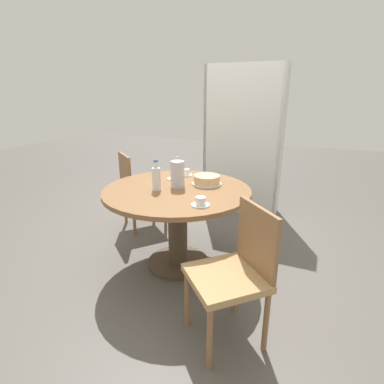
# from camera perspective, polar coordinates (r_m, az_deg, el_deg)

# --- Properties ---
(ground_plane) EXTENTS (14.00, 14.00, 0.00)m
(ground_plane) POSITION_cam_1_polar(r_m,az_deg,el_deg) (2.80, -2.63, -13.40)
(ground_plane) COLOR #56514C
(dining_table) EXTENTS (1.23, 1.23, 0.72)m
(dining_table) POSITION_cam_1_polar(r_m,az_deg,el_deg) (2.56, -2.81, -2.94)
(dining_table) COLOR #473828
(dining_table) RESTS_ON ground_plane
(chair_a) EXTENTS (0.59, 0.59, 0.86)m
(chair_a) POSITION_cam_1_polar(r_m,az_deg,el_deg) (3.38, -10.15, 0.79)
(chair_a) COLOR olive
(chair_a) RESTS_ON ground_plane
(chair_b) EXTENTS (0.59, 0.59, 0.86)m
(chair_b) POSITION_cam_1_polar(r_m,az_deg,el_deg) (1.86, 8.17, -14.57)
(chair_b) COLOR olive
(chair_b) RESTS_ON ground_plane
(bookshelf) EXTENTS (0.95, 0.28, 1.80)m
(bookshelf) POSITION_cam_1_polar(r_m,az_deg,el_deg) (3.80, 9.63, 9.20)
(bookshelf) COLOR silver
(bookshelf) RESTS_ON ground_plane
(coffee_pot) EXTENTS (0.12, 0.12, 0.26)m
(coffee_pot) POSITION_cam_1_polar(r_m,az_deg,el_deg) (2.50, -2.77, 3.56)
(coffee_pot) COLOR silver
(coffee_pot) RESTS_ON dining_table
(water_bottle) EXTENTS (0.07, 0.07, 0.25)m
(water_bottle) POSITION_cam_1_polar(r_m,az_deg,el_deg) (2.44, -6.82, 2.64)
(water_bottle) COLOR silver
(water_bottle) RESTS_ON dining_table
(cake_main) EXTENTS (0.26, 0.26, 0.08)m
(cake_main) POSITION_cam_1_polar(r_m,az_deg,el_deg) (2.60, 2.83, 2.28)
(cake_main) COLOR silver
(cake_main) RESTS_ON dining_table
(cup_a) EXTENTS (0.13, 0.13, 0.06)m
(cup_a) POSITION_cam_1_polar(r_m,az_deg,el_deg) (2.89, -1.19, 3.68)
(cup_a) COLOR silver
(cup_a) RESTS_ON dining_table
(cup_b) EXTENTS (0.13, 0.13, 0.06)m
(cup_b) POSITION_cam_1_polar(r_m,az_deg,el_deg) (2.76, -3.40, 2.97)
(cup_b) COLOR silver
(cup_b) RESTS_ON dining_table
(cup_c) EXTENTS (0.13, 0.13, 0.06)m
(cup_c) POSITION_cam_1_polar(r_m,az_deg,el_deg) (2.11, 1.64, -1.93)
(cup_c) COLOR silver
(cup_c) RESTS_ON dining_table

